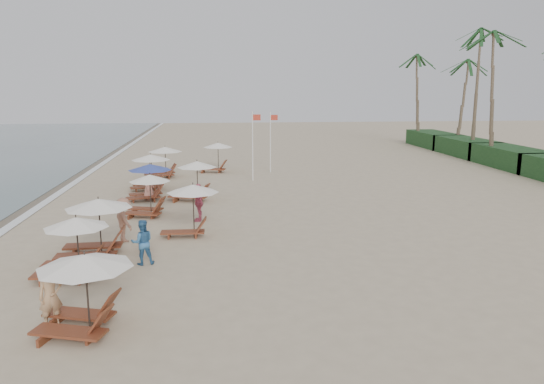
{
  "coord_description": "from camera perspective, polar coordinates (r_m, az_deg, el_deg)",
  "views": [
    {
      "loc": [
        -1.7,
        -16.77,
        6.24
      ],
      "look_at": [
        1.0,
        7.59,
        1.3
      ],
      "focal_mm": 33.96,
      "sensor_mm": 36.0,
      "label": 1
    }
  ],
  "objects": [
    {
      "name": "flag_pole_near",
      "position": [
        35.21,
        -2.11,
        5.47
      ],
      "size": [
        0.59,
        0.08,
        4.73
      ],
      "color": "silver",
      "rests_on": "ground"
    },
    {
      "name": "lounger_station_4",
      "position": [
        30.04,
        -13.69,
        1.29
      ],
      "size": [
        2.66,
        2.46,
        2.06
      ],
      "color": "brown",
      "rests_on": "ground"
    },
    {
      "name": "beachgoer_far_a",
      "position": [
        24.76,
        -8.12,
        -1.15
      ],
      "size": [
        0.55,
        1.11,
        1.82
      ],
      "primitive_type": "imported",
      "rotation": [
        0.0,
        0.0,
        4.61
      ],
      "color": "#C24D67",
      "rests_on": "ground"
    },
    {
      "name": "inland_station_0",
      "position": [
        22.2,
        -9.19,
        -1.26
      ],
      "size": [
        2.59,
        2.24,
        2.22
      ],
      "color": "brown",
      "rests_on": "ground"
    },
    {
      "name": "lounger_station_2",
      "position": [
        20.28,
        -19.27,
        -3.94
      ],
      "size": [
        2.84,
        2.45,
        2.26
      ],
      "color": "brown",
      "rests_on": "ground"
    },
    {
      "name": "lounger_station_5",
      "position": [
        33.12,
        -13.54,
        2.38
      ],
      "size": [
        2.59,
        2.41,
        2.22
      ],
      "color": "brown",
      "rests_on": "ground"
    },
    {
      "name": "foam_line",
      "position": [
        29.08,
        -25.24,
        -2.08
      ],
      "size": [
        0.5,
        140.0,
        0.02
      ],
      "primitive_type": "cube",
      "color": "white",
      "rests_on": "ground"
    },
    {
      "name": "ground",
      "position": [
        17.97,
        -0.5,
        -8.92
      ],
      "size": [
        160.0,
        160.0,
        0.0
      ],
      "primitive_type": "plane",
      "color": "tan",
      "rests_on": "ground"
    },
    {
      "name": "lounger_station_6",
      "position": [
        37.46,
        -12.06,
        3.32
      ],
      "size": [
        2.71,
        2.41,
        2.19
      ],
      "color": "brown",
      "rests_on": "ground"
    },
    {
      "name": "beachgoer_mid_a",
      "position": [
        19.12,
        -14.17,
        -5.41
      ],
      "size": [
        0.92,
        0.78,
        1.65
      ],
      "primitive_type": "imported",
      "rotation": [
        0.0,
        0.0,
        3.36
      ],
      "color": "#326596",
      "rests_on": "ground"
    },
    {
      "name": "beachgoer_far_b",
      "position": [
        30.06,
        -13.54,
        0.91
      ],
      "size": [
        0.79,
        1.03,
        1.87
      ],
      "primitive_type": "imported",
      "rotation": [
        0.0,
        0.0,
        1.33
      ],
      "color": "tan",
      "rests_on": "ground"
    },
    {
      "name": "flag_pole_far",
      "position": [
        38.86,
        -0.13,
        5.88
      ],
      "size": [
        0.6,
        0.08,
        4.52
      ],
      "color": "silver",
      "rests_on": "ground"
    },
    {
      "name": "lounger_station_0",
      "position": [
        14.37,
        -20.61,
        -10.13
      ],
      "size": [
        2.67,
        2.45,
        2.1
      ],
      "color": "brown",
      "rests_on": "ground"
    },
    {
      "name": "inland_station_2",
      "position": [
        39.18,
        -6.34,
        4.11
      ],
      "size": [
        2.82,
        2.24,
        2.22
      ],
      "color": "brown",
      "rests_on": "ground"
    },
    {
      "name": "lounger_station_3",
      "position": [
        26.28,
        -13.79,
        -0.35
      ],
      "size": [
        2.41,
        2.2,
        2.08
      ],
      "color": "brown",
      "rests_on": "ground"
    },
    {
      "name": "wet_sand_band",
      "position": [
        29.53,
        -27.63,
        -2.12
      ],
      "size": [
        3.2,
        140.0,
        0.01
      ],
      "primitive_type": "cube",
      "color": "#6B5E4C",
      "rests_on": "ground"
    },
    {
      "name": "inland_station_1",
      "position": [
        29.27,
        -8.82,
        1.51
      ],
      "size": [
        2.88,
        2.29,
        2.22
      ],
      "color": "brown",
      "rests_on": "ground"
    },
    {
      "name": "beachgoer_near",
      "position": [
        15.05,
        -23.35,
        -10.59
      ],
      "size": [
        0.73,
        0.65,
        1.68
      ],
      "primitive_type": "imported",
      "rotation": [
        0.0,
        0.0,
        0.5
      ],
      "color": "tan",
      "rests_on": "ground"
    },
    {
      "name": "beachgoer_mid_b",
      "position": [
        22.13,
        -16.1,
        -2.97
      ],
      "size": [
        1.2,
        1.37,
        1.84
      ],
      "primitive_type": "imported",
      "rotation": [
        0.0,
        0.0,
        2.11
      ],
      "color": "#97634D",
      "rests_on": "ground"
    },
    {
      "name": "lounger_station_1",
      "position": [
        18.57,
        -21.45,
        -5.83
      ],
      "size": [
        2.54,
        2.13,
        2.06
      ],
      "color": "brown",
      "rests_on": "ground"
    }
  ]
}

